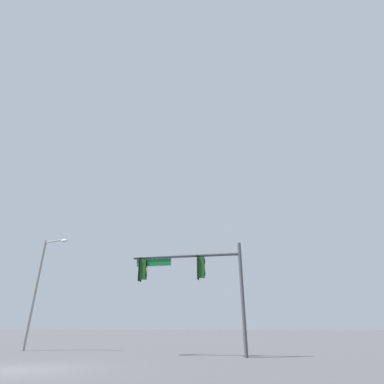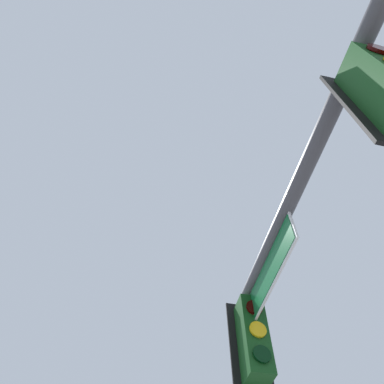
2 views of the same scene
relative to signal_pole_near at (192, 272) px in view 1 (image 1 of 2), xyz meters
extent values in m
plane|color=#474749|center=(3.39, 7.04, -4.13)|extent=(400.00, 400.00, 0.00)
cylinder|color=#47474C|center=(-2.59, -0.59, -1.31)|extent=(0.19, 0.19, 5.64)
cylinder|color=#47474C|center=(0.39, 0.09, 0.90)|extent=(6.01, 1.54, 0.18)
cube|color=black|center=(-0.32, -0.07, 0.23)|extent=(0.15, 0.51, 1.30)
cube|color=#144719|center=(-0.50, -0.12, 0.23)|extent=(0.42, 0.39, 1.10)
cylinder|color=#144719|center=(-0.50, -0.12, 0.84)|extent=(0.04, 0.04, 0.12)
cylinder|color=#340503|center=(-0.70, -0.16, 0.56)|extent=(0.08, 0.22, 0.22)
cylinder|color=yellow|center=(-0.70, -0.16, 0.23)|extent=(0.08, 0.22, 0.22)
cylinder|color=black|center=(-0.70, -0.16, -0.10)|extent=(0.08, 0.22, 0.22)
cube|color=black|center=(2.97, 0.68, 0.23)|extent=(0.15, 0.51, 1.30)
cube|color=#144719|center=(2.78, 0.64, 0.23)|extent=(0.42, 0.39, 1.10)
cylinder|color=#144719|center=(2.78, 0.64, 0.84)|extent=(0.04, 0.04, 0.12)
cylinder|color=#340503|center=(2.59, 0.59, 0.56)|extent=(0.08, 0.22, 0.22)
cylinder|color=yellow|center=(2.59, 0.59, 0.23)|extent=(0.08, 0.22, 0.22)
cylinder|color=black|center=(2.59, 0.59, -0.10)|extent=(0.08, 0.22, 0.22)
cube|color=#0F602D|center=(2.19, 0.50, 0.61)|extent=(1.99, 0.49, 0.40)
cube|color=white|center=(2.19, 0.50, 0.61)|extent=(2.05, 0.49, 0.46)
cylinder|color=gray|center=(11.46, 0.33, -0.60)|extent=(0.18, 0.18, 7.06)
cylinder|color=gray|center=(10.48, 0.39, 2.78)|extent=(1.95, 0.24, 0.10)
ellipsoid|color=silver|center=(9.51, 0.46, 2.68)|extent=(0.56, 0.28, 0.20)
camera|label=1|loc=(-6.77, 15.49, -2.81)|focal=28.00mm
camera|label=2|loc=(-1.54, 1.35, -2.57)|focal=35.00mm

